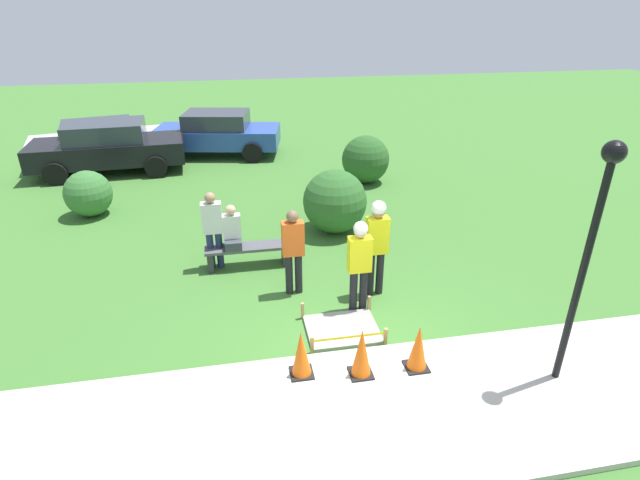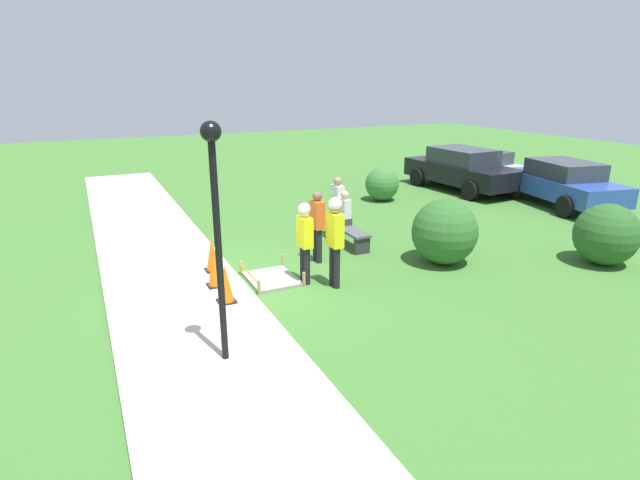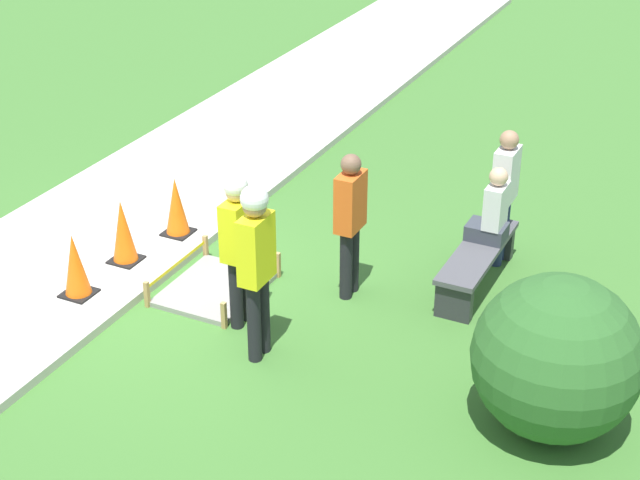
{
  "view_description": "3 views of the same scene",
  "coord_description": "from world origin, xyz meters",
  "px_view_note": "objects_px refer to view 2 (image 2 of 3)",
  "views": [
    {
      "loc": [
        -1.74,
        -6.08,
        5.06
      ],
      "look_at": [
        -0.18,
        2.22,
        0.95
      ],
      "focal_mm": 28.0,
      "sensor_mm": 36.0,
      "label": 1
    },
    {
      "loc": [
        9.23,
        -2.71,
        4.09
      ],
      "look_at": [
        -0.21,
        1.82,
        0.7
      ],
      "focal_mm": 28.0,
      "sensor_mm": 36.0,
      "label": 2
    },
    {
      "loc": [
        7.87,
        5.84,
        5.67
      ],
      "look_at": [
        -0.11,
        1.94,
        0.95
      ],
      "focal_mm": 55.0,
      "sensor_mm": 36.0,
      "label": 3
    }
  ],
  "objects_px": {
    "parked_car_blue": "(563,183)",
    "parked_car_silver": "(477,167)",
    "parked_car_black": "(462,169)",
    "person_seated_on_bench": "(344,211)",
    "bystander_in_orange_shirt": "(317,222)",
    "traffic_cone_near_patch": "(212,255)",
    "worker_supervisor": "(305,236)",
    "bystander_in_gray_shirt": "(337,204)",
    "worker_assistant": "(335,234)",
    "traffic_cone_sidewalk_edge": "(225,284)",
    "park_bench": "(347,232)",
    "lamppost_near": "(216,208)",
    "traffic_cone_far_patch": "(215,268)"
  },
  "relations": [
    {
      "from": "person_seated_on_bench",
      "to": "lamppost_near",
      "type": "relative_size",
      "value": 0.26
    },
    {
      "from": "lamppost_near",
      "to": "parked_car_silver",
      "type": "xyz_separation_m",
      "value": [
        -8.68,
        12.74,
        -1.69
      ]
    },
    {
      "from": "traffic_cone_sidewalk_edge",
      "to": "bystander_in_orange_shirt",
      "type": "distance_m",
      "value": 3.02
    },
    {
      "from": "lamppost_near",
      "to": "parked_car_blue",
      "type": "relative_size",
      "value": 0.77
    },
    {
      "from": "bystander_in_gray_shirt",
      "to": "traffic_cone_near_patch",
      "type": "bearing_deg",
      "value": -71.61
    },
    {
      "from": "traffic_cone_sidewalk_edge",
      "to": "person_seated_on_bench",
      "type": "xyz_separation_m",
      "value": [
        -2.55,
        3.85,
        0.35
      ]
    },
    {
      "from": "worker_supervisor",
      "to": "parked_car_silver",
      "type": "xyz_separation_m",
      "value": [
        -6.32,
        10.38,
        -0.29
      ]
    },
    {
      "from": "worker_supervisor",
      "to": "worker_assistant",
      "type": "relative_size",
      "value": 0.92
    },
    {
      "from": "parked_car_blue",
      "to": "parked_car_silver",
      "type": "height_order",
      "value": "parked_car_blue"
    },
    {
      "from": "traffic_cone_sidewalk_edge",
      "to": "bystander_in_orange_shirt",
      "type": "relative_size",
      "value": 0.44
    },
    {
      "from": "traffic_cone_near_patch",
      "to": "worker_supervisor",
      "type": "xyz_separation_m",
      "value": [
        1.27,
        1.63,
        0.55
      ]
    },
    {
      "from": "traffic_cone_near_patch",
      "to": "person_seated_on_bench",
      "type": "relative_size",
      "value": 0.83
    },
    {
      "from": "parked_car_silver",
      "to": "parked_car_black",
      "type": "bearing_deg",
      "value": -79.71
    },
    {
      "from": "worker_assistant",
      "to": "parked_car_silver",
      "type": "height_order",
      "value": "worker_assistant"
    },
    {
      "from": "bystander_in_gray_shirt",
      "to": "lamppost_near",
      "type": "height_order",
      "value": "lamppost_near"
    },
    {
      "from": "traffic_cone_far_patch",
      "to": "lamppost_near",
      "type": "distance_m",
      "value": 3.43
    },
    {
      "from": "park_bench",
      "to": "traffic_cone_near_patch",
      "type": "bearing_deg",
      "value": -81.11
    },
    {
      "from": "parked_car_silver",
      "to": "bystander_in_gray_shirt",
      "type": "bearing_deg",
      "value": -77.35
    },
    {
      "from": "lamppost_near",
      "to": "worker_assistant",
      "type": "bearing_deg",
      "value": 124.14
    },
    {
      "from": "person_seated_on_bench",
      "to": "parked_car_silver",
      "type": "distance_m",
      "value": 9.34
    },
    {
      "from": "traffic_cone_near_patch",
      "to": "lamppost_near",
      "type": "height_order",
      "value": "lamppost_near"
    },
    {
      "from": "parked_car_silver",
      "to": "parked_car_black",
      "type": "height_order",
      "value": "parked_car_black"
    },
    {
      "from": "worker_supervisor",
      "to": "parked_car_black",
      "type": "height_order",
      "value": "worker_supervisor"
    },
    {
      "from": "traffic_cone_sidewalk_edge",
      "to": "worker_supervisor",
      "type": "height_order",
      "value": "worker_supervisor"
    },
    {
      "from": "traffic_cone_sidewalk_edge",
      "to": "worker_supervisor",
      "type": "distance_m",
      "value": 1.94
    },
    {
      "from": "person_seated_on_bench",
      "to": "worker_supervisor",
      "type": "height_order",
      "value": "worker_supervisor"
    },
    {
      "from": "parked_car_blue",
      "to": "parked_car_silver",
      "type": "distance_m",
      "value": 3.93
    },
    {
      "from": "bystander_in_gray_shirt",
      "to": "worker_supervisor",
      "type": "bearing_deg",
      "value": -39.48
    },
    {
      "from": "lamppost_near",
      "to": "parked_car_blue",
      "type": "bearing_deg",
      "value": 110.29
    },
    {
      "from": "bystander_in_orange_shirt",
      "to": "lamppost_near",
      "type": "relative_size",
      "value": 0.48
    },
    {
      "from": "worker_supervisor",
      "to": "worker_assistant",
      "type": "height_order",
      "value": "worker_assistant"
    },
    {
      "from": "traffic_cone_near_patch",
      "to": "bystander_in_gray_shirt",
      "type": "height_order",
      "value": "bystander_in_gray_shirt"
    },
    {
      "from": "lamppost_near",
      "to": "bystander_in_gray_shirt",
      "type": "bearing_deg",
      "value": 137.72
    },
    {
      "from": "traffic_cone_near_patch",
      "to": "bystander_in_gray_shirt",
      "type": "relative_size",
      "value": 0.45
    },
    {
      "from": "bystander_in_orange_shirt",
      "to": "parked_car_silver",
      "type": "xyz_separation_m",
      "value": [
        -5.28,
        9.6,
        -0.22
      ]
    },
    {
      "from": "bystander_in_orange_shirt",
      "to": "worker_supervisor",
      "type": "bearing_deg",
      "value": -36.75
    },
    {
      "from": "lamppost_near",
      "to": "bystander_in_orange_shirt",
      "type": "bearing_deg",
      "value": 137.32
    },
    {
      "from": "traffic_cone_far_patch",
      "to": "lamppost_near",
      "type": "xyz_separation_m",
      "value": [
        2.78,
        -0.56,
        1.93
      ]
    },
    {
      "from": "traffic_cone_near_patch",
      "to": "park_bench",
      "type": "bearing_deg",
      "value": 98.89
    },
    {
      "from": "traffic_cone_near_patch",
      "to": "parked_car_silver",
      "type": "distance_m",
      "value": 13.04
    },
    {
      "from": "person_seated_on_bench",
      "to": "parked_car_blue",
      "type": "height_order",
      "value": "parked_car_blue"
    },
    {
      "from": "park_bench",
      "to": "parked_car_silver",
      "type": "xyz_separation_m",
      "value": [
        -4.48,
        8.39,
        0.4
      ]
    },
    {
      "from": "worker_assistant",
      "to": "bystander_in_orange_shirt",
      "type": "distance_m",
      "value": 1.53
    },
    {
      "from": "traffic_cone_sidewalk_edge",
      "to": "bystander_in_orange_shirt",
      "type": "height_order",
      "value": "bystander_in_orange_shirt"
    },
    {
      "from": "person_seated_on_bench",
      "to": "bystander_in_orange_shirt",
      "type": "relative_size",
      "value": 0.53
    },
    {
      "from": "worker_supervisor",
      "to": "parked_car_blue",
      "type": "relative_size",
      "value": 0.38
    },
    {
      "from": "traffic_cone_sidewalk_edge",
      "to": "worker_supervisor",
      "type": "relative_size",
      "value": 0.43
    },
    {
      "from": "person_seated_on_bench",
      "to": "worker_supervisor",
      "type": "distance_m",
      "value": 2.95
    },
    {
      "from": "traffic_cone_near_patch",
      "to": "parked_car_black",
      "type": "xyz_separation_m",
      "value": [
        -4.54,
        10.77,
        0.36
      ]
    },
    {
      "from": "bystander_in_orange_shirt",
      "to": "parked_car_blue",
      "type": "relative_size",
      "value": 0.37
    }
  ]
}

